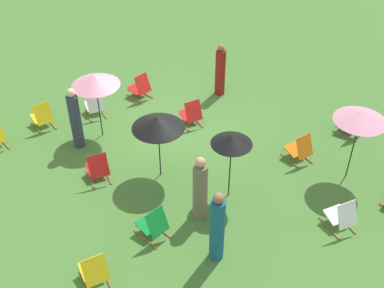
{
  "coord_description": "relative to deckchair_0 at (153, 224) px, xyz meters",
  "views": [
    {
      "loc": [
        6.24,
        9.08,
        8.35
      ],
      "look_at": [
        0.0,
        1.2,
        0.5
      ],
      "focal_mm": 45.7,
      "sensor_mm": 36.0,
      "label": 1
    }
  ],
  "objects": [
    {
      "name": "deckchair_2",
      "position": [
        -3.44,
        2.41,
        0.0
      ],
      "size": [
        0.64,
        0.85,
        0.83
      ],
      "rotation": [
        0.0,
        0.0,
        -0.24
      ],
      "color": "olive",
      "rests_on": "ground"
    },
    {
      "name": "deckchair_1",
      "position": [
        -3.3,
        -2.84,
        0.0
      ],
      "size": [
        0.61,
        0.83,
        0.83
      ],
      "rotation": [
        0.0,
        0.0,
        -0.18
      ],
      "color": "olive",
      "rests_on": "ground"
    },
    {
      "name": "person_0",
      "position": [
        -1.21,
        0.14,
        0.45
      ],
      "size": [
        0.37,
        0.37,
        1.73
      ],
      "rotation": [
        0.0,
        0.0,
        3.05
      ],
      "color": "#72664C",
      "rests_on": "ground"
    },
    {
      "name": "deckchair_0",
      "position": [
        0.0,
        0.0,
        0.0
      ],
      "size": [
        0.56,
        0.81,
        0.83
      ],
      "rotation": [
        0.0,
        0.0,
        0.11
      ],
      "color": "olive",
      "rests_on": "ground"
    },
    {
      "name": "umbrella_2",
      "position": [
        -2.18,
        0.05,
        1.33
      ],
      "size": [
        0.96,
        0.96,
        1.82
      ],
      "color": "black",
      "rests_on": "ground"
    },
    {
      "name": "person_3",
      "position": [
        -0.27,
        -3.97,
        0.5
      ],
      "size": [
        0.43,
        0.43,
        1.82
      ],
      "rotation": [
        0.0,
        0.0,
        3.81
      ],
      "color": "#333847",
      "rests_on": "ground"
    },
    {
      "name": "person_2",
      "position": [
        -0.72,
        1.29,
        0.5
      ],
      "size": [
        0.37,
        0.37,
        1.83
      ],
      "rotation": [
        0.0,
        0.0,
        4.92
      ],
      "color": "#195972",
      "rests_on": "ground"
    },
    {
      "name": "deckchair_13",
      "position": [
        -4.53,
        0.21,
        0.0
      ],
      "size": [
        0.54,
        0.8,
        0.83
      ],
      "rotation": [
        0.0,
        0.0,
        -0.09
      ],
      "color": "olive",
      "rests_on": "ground"
    },
    {
      "name": "umbrella_0",
      "position": [
        -5.02,
        1.39,
        1.48
      ],
      "size": [
        1.26,
        1.26,
        1.99
      ],
      "color": "black",
      "rests_on": "ground"
    },
    {
      "name": "person_1",
      "position": [
        -5.07,
        -3.62,
        0.43
      ],
      "size": [
        0.34,
        0.34,
        1.71
      ],
      "rotation": [
        0.0,
        0.0,
        4.63
      ],
      "color": "maroon",
      "rests_on": "ground"
    },
    {
      "name": "deckchair_6",
      "position": [
        0.01,
        -2.42,
        0.0
      ],
      "size": [
        0.65,
        0.85,
        0.83
      ],
      "rotation": [
        0.0,
        0.0,
        -0.25
      ],
      "color": "olive",
      "rests_on": "ground"
    },
    {
      "name": "umbrella_3",
      "position": [
        -1.01,
        -4.01,
        1.42
      ],
      "size": [
        1.3,
        1.3,
        1.95
      ],
      "color": "black",
      "rests_on": "ground"
    },
    {
      "name": "ground_plane",
      "position": [
        -2.34,
        -2.79,
        -0.37
      ],
      "size": [
        40.0,
        40.0,
        0.0
      ],
      "primitive_type": "plane",
      "color": "#477A33"
    },
    {
      "name": "deckchair_8",
      "position": [
        1.64,
        0.29,
        0.0
      ],
      "size": [
        0.61,
        0.84,
        0.83
      ],
      "rotation": [
        0.0,
        0.0,
        -0.19
      ],
      "color": "olive",
      "rests_on": "ground"
    },
    {
      "name": "deckchair_11",
      "position": [
        -1.36,
        -4.99,
        0.0
      ],
      "size": [
        0.65,
        0.86,
        0.83
      ],
      "rotation": [
        0.0,
        0.0,
        -0.26
      ],
      "color": "olive",
      "rests_on": "ground"
    },
    {
      "name": "umbrella_1",
      "position": [
        -1.32,
        -1.59,
        1.27
      ],
      "size": [
        1.28,
        1.28,
        1.79
      ],
      "color": "black",
      "rests_on": "ground"
    },
    {
      "name": "deckchair_7",
      "position": [
        -2.96,
        -4.98,
        0.0
      ],
      "size": [
        0.59,
        0.82,
        0.83
      ],
      "rotation": [
        0.0,
        0.0,
        0.16
      ],
      "color": "olive",
      "rests_on": "ground"
    },
    {
      "name": "deckchair_10",
      "position": [
        -6.58,
        0.33,
        0.0
      ],
      "size": [
        0.61,
        0.84,
        0.83
      ],
      "rotation": [
        0.0,
        0.0,
        0.19
      ],
      "color": "olive",
      "rests_on": "ground"
    },
    {
      "name": "deckchair_12",
      "position": [
        0.12,
        -5.39,
        0.0
      ],
      "size": [
        0.48,
        0.76,
        0.83
      ],
      "rotation": [
        0.0,
        0.0,
        -0.01
      ],
      "color": "olive",
      "rests_on": "ground"
    }
  ]
}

